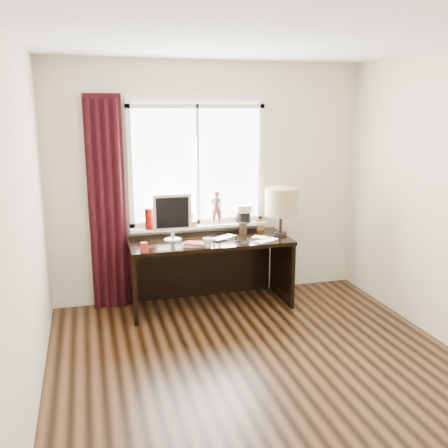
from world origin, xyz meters
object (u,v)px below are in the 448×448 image
object	(u,v)px
mug	(208,242)
red_cup	(144,247)
desk	(208,259)
table_lamp	(281,202)
monitor	(172,214)
laptop	(224,238)

from	to	relation	value
mug	red_cup	bearing A→B (deg)	180.00
mug	red_cup	xyz separation A→B (m)	(-0.63, 0.00, -0.00)
red_cup	desk	bearing A→B (deg)	28.66
red_cup	table_lamp	xyz separation A→B (m)	(1.51, 0.28, 0.31)
desk	monitor	xyz separation A→B (m)	(-0.38, -0.03, 0.52)
mug	desk	bearing A→B (deg)	76.56
red_cup	laptop	bearing A→B (deg)	17.94
laptop	table_lamp	bearing A→B (deg)	-31.42
laptop	red_cup	distance (m)	0.92
red_cup	monitor	bearing A→B (deg)	47.36
laptop	red_cup	size ratio (longest dim) A/B	3.00
desk	laptop	bearing A→B (deg)	-38.29
desk	monitor	bearing A→B (deg)	-176.24
monitor	mug	bearing A→B (deg)	-52.11
laptop	monitor	distance (m)	0.60
laptop	red_cup	bearing A→B (deg)	167.02
mug	laptop	bearing A→B (deg)	49.61
red_cup	monitor	distance (m)	0.55
monitor	table_lamp	xyz separation A→B (m)	(1.17, -0.09, 0.09)
red_cup	desk	size ratio (longest dim) A/B	0.06
mug	monitor	bearing A→B (deg)	127.89
monitor	red_cup	bearing A→B (deg)	-132.64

